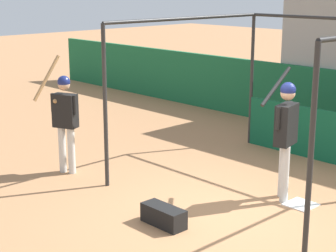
# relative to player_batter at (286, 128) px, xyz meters

# --- Properties ---
(ground_plane) EXTENTS (60.00, 60.00, 0.00)m
(ground_plane) POSITION_rel_player_batter_xyz_m (-0.14, -1.10, -1.17)
(ground_plane) COLOR #A8754C
(batting_cage) EXTENTS (3.99, 3.95, 2.78)m
(batting_cage) POSITION_rel_player_batter_xyz_m (-0.47, 1.46, 0.03)
(batting_cage) COLOR #282828
(batting_cage) RESTS_ON ground
(home_plate) EXTENTS (0.44, 0.44, 0.02)m
(home_plate) POSITION_rel_player_batter_xyz_m (0.36, -0.01, -1.16)
(home_plate) COLOR white
(home_plate) RESTS_ON ground
(player_batter) EXTENTS (0.57, 0.87, 2.05)m
(player_batter) POSITION_rel_player_batter_xyz_m (0.00, 0.00, 0.00)
(player_batter) COLOR silver
(player_batter) RESTS_ON ground
(player_waiting) EXTENTS (0.65, 0.61, 2.12)m
(player_waiting) POSITION_rel_player_batter_xyz_m (-3.49, -1.77, -0.08)
(player_waiting) COLOR silver
(player_waiting) RESTS_ON ground
(equipment_bag) EXTENTS (0.70, 0.28, 0.28)m
(equipment_bag) POSITION_rel_player_batter_xyz_m (-0.57, -2.08, -1.03)
(equipment_bag) COLOR black
(equipment_bag) RESTS_ON ground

